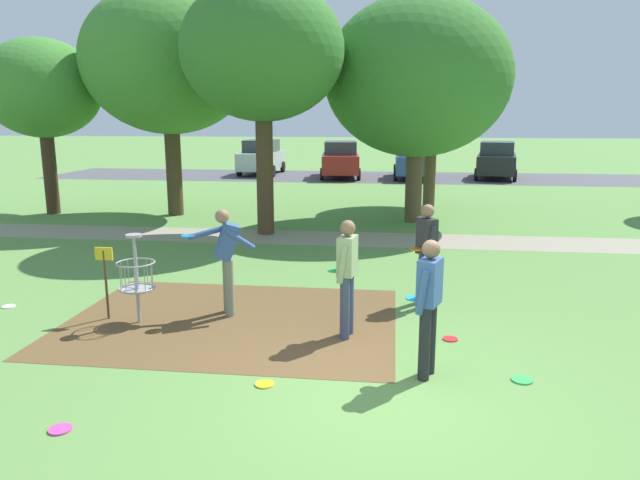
% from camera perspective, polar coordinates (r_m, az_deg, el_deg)
% --- Properties ---
extents(ground_plane, '(160.00, 160.00, 0.00)m').
position_cam_1_polar(ground_plane, '(6.98, 6.21, -14.73)').
color(ground_plane, '#5B8942').
extents(dirt_tee_pad, '(5.07, 3.81, 0.01)m').
position_cam_1_polar(dirt_tee_pad, '(9.33, -8.58, -7.72)').
color(dirt_tee_pad, brown).
rests_on(dirt_tee_pad, ground).
extents(disc_golf_basket, '(0.98, 0.58, 1.39)m').
position_cam_1_polar(disc_golf_basket, '(9.38, -17.74, -3.25)').
color(disc_golf_basket, '#9E9EA3').
rests_on(disc_golf_basket, ground).
extents(player_foreground_watching, '(0.45, 0.50, 1.71)m').
position_cam_1_polar(player_foreground_watching, '(7.15, 10.53, -5.81)').
color(player_foreground_watching, '#232328').
rests_on(player_foreground_watching, ground).
extents(player_throwing, '(1.17, 0.48, 1.71)m').
position_cam_1_polar(player_throwing, '(9.36, -9.12, -1.39)').
color(player_throwing, slate).
rests_on(player_throwing, ground).
extents(player_waiting_left, '(0.45, 0.49, 1.71)m').
position_cam_1_polar(player_waiting_left, '(9.89, 10.28, -0.82)').
color(player_waiting_left, '#384260').
rests_on(player_waiting_left, ground).
extents(player_waiting_right, '(0.43, 0.49, 1.71)m').
position_cam_1_polar(player_waiting_right, '(8.31, 2.64, -3.09)').
color(player_waiting_right, '#384260').
rests_on(player_waiting_right, ground).
extents(frisbee_near_basket, '(0.22, 0.22, 0.02)m').
position_cam_1_polar(frisbee_near_basket, '(8.68, 12.55, -9.37)').
color(frisbee_near_basket, red).
rests_on(frisbee_near_basket, ground).
extents(frisbee_by_tee, '(0.23, 0.23, 0.02)m').
position_cam_1_polar(frisbee_by_tee, '(6.79, -23.94, -16.48)').
color(frisbee_by_tee, '#E53D99').
rests_on(frisbee_by_tee, ground).
extents(frisbee_mid_grass, '(0.23, 0.23, 0.02)m').
position_cam_1_polar(frisbee_mid_grass, '(7.19, -5.42, -13.78)').
color(frisbee_mid_grass, gold).
rests_on(frisbee_mid_grass, ground).
extents(frisbee_far_left, '(0.26, 0.26, 0.02)m').
position_cam_1_polar(frisbee_far_left, '(7.66, 19.05, -12.73)').
color(frisbee_far_left, green).
rests_on(frisbee_far_left, ground).
extents(frisbee_far_right, '(0.21, 0.21, 0.02)m').
position_cam_1_polar(frisbee_far_right, '(11.14, -28.03, -5.72)').
color(frisbee_far_right, white).
rests_on(frisbee_far_right, ground).
extents(tree_near_left, '(4.18, 4.18, 6.52)m').
position_cam_1_polar(tree_near_left, '(15.68, -5.62, 17.75)').
color(tree_near_left, '#4C3823').
rests_on(tree_near_left, ground).
extents(tree_near_right, '(5.35, 5.35, 6.48)m').
position_cam_1_polar(tree_near_right, '(17.63, 9.44, 15.34)').
color(tree_near_right, brown).
rests_on(tree_near_right, ground).
extents(tree_mid_center, '(3.60, 3.60, 5.49)m').
position_cam_1_polar(tree_mid_center, '(20.78, -25.40, 13.11)').
color(tree_mid_center, '#422D1E').
rests_on(tree_mid_center, ground).
extents(tree_mid_right, '(5.21, 5.21, 6.98)m').
position_cam_1_polar(tree_mid_right, '(19.26, -14.54, 16.47)').
color(tree_mid_right, '#4C3823').
rests_on(tree_mid_right, ground).
extents(tree_far_left, '(3.35, 3.35, 4.99)m').
position_cam_1_polar(tree_far_left, '(20.72, 10.87, 12.94)').
color(tree_far_left, brown).
rests_on(tree_far_left, ground).
extents(parking_lot_strip, '(36.00, 6.00, 0.01)m').
position_cam_1_polar(parking_lot_strip, '(30.69, 7.08, 6.09)').
color(parking_lot_strip, '#4C4C51').
rests_on(parking_lot_strip, ground).
extents(parked_car_leftmost, '(2.02, 4.22, 1.84)m').
position_cam_1_polar(parked_car_leftmost, '(32.14, -5.71, 8.03)').
color(parked_car_leftmost, '#B2B7BC').
rests_on(parked_car_leftmost, ground).
extents(parked_car_center_left, '(2.27, 4.35, 1.84)m').
position_cam_1_polar(parked_car_center_left, '(30.21, 1.99, 7.83)').
color(parked_car_center_left, maroon).
rests_on(parked_car_center_left, ground).
extents(parked_car_center_right, '(2.00, 4.21, 1.84)m').
position_cam_1_polar(parked_car_center_right, '(30.16, 9.11, 7.68)').
color(parked_car_center_right, '#2D4784').
rests_on(parked_car_center_right, ground).
extents(parked_car_rightmost, '(2.50, 4.45, 1.84)m').
position_cam_1_polar(parked_car_rightmost, '(31.11, 16.79, 7.45)').
color(parked_car_rightmost, black).
rests_on(parked_car_rightmost, ground).
extents(gravel_path, '(40.00, 1.81, 0.00)m').
position_cam_1_polar(gravel_path, '(15.17, 6.83, 0.03)').
color(gravel_path, gray).
rests_on(gravel_path, ground).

